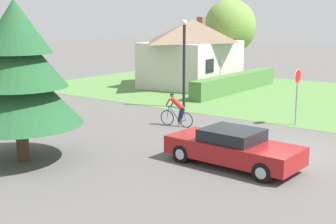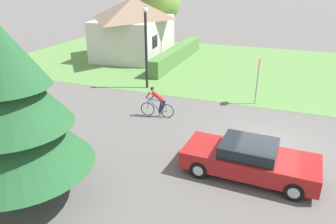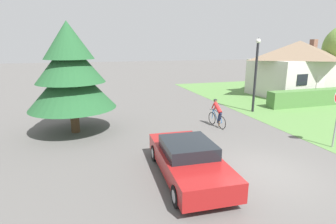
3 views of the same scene
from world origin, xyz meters
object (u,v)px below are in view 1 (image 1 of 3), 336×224
at_px(deciduous_tree_right, 230,27).
at_px(cottage_house, 192,51).
at_px(conifer_tall_near, 18,72).
at_px(sedan_left_lane, 233,148).
at_px(street_lamp, 184,57).
at_px(cyclist, 177,110).
at_px(stop_sign, 297,86).

bearing_deg(deciduous_tree_right, cottage_house, -179.97).
bearing_deg(deciduous_tree_right, conifer_tall_near, -167.21).
relative_size(sedan_left_lane, street_lamp, 0.95).
distance_m(street_lamp, deciduous_tree_right, 14.02).
xyz_separation_m(cyclist, conifer_tall_near, (-7.59, 1.27, 2.41)).
height_order(cottage_house, conifer_tall_near, conifer_tall_near).
xyz_separation_m(cottage_house, deciduous_tree_right, (5.58, 0.00, 1.70)).
relative_size(cottage_house, conifer_tall_near, 1.50).
bearing_deg(street_lamp, stop_sign, -93.94).
bearing_deg(sedan_left_lane, conifer_tall_near, 34.70).
distance_m(cottage_house, street_lamp, 8.87).
xyz_separation_m(sedan_left_lane, cyclist, (3.70, 5.00, 0.10)).
bearing_deg(cyclist, stop_sign, -147.04).
xyz_separation_m(cottage_house, cyclist, (-11.56, -6.88, -1.78)).
relative_size(stop_sign, conifer_tall_near, 0.47).
height_order(sedan_left_lane, deciduous_tree_right, deciduous_tree_right).
height_order(stop_sign, street_lamp, street_lamp).
distance_m(sedan_left_lane, conifer_tall_near, 7.79).
bearing_deg(deciduous_tree_right, stop_sign, -140.49).
bearing_deg(sedan_left_lane, cottage_house, -49.27).
bearing_deg(cottage_house, sedan_left_lane, -146.43).
relative_size(stop_sign, deciduous_tree_right, 0.41).
bearing_deg(cyclist, deciduous_tree_right, -73.70).
relative_size(sedan_left_lane, deciduous_tree_right, 0.73).
bearing_deg(stop_sign, street_lamp, -92.66).
xyz_separation_m(cottage_house, stop_sign, (-8.08, -11.26, -0.67)).
height_order(sedan_left_lane, cyclist, cyclist).
xyz_separation_m(sedan_left_lane, stop_sign, (7.18, 0.62, 1.22)).
bearing_deg(conifer_tall_near, stop_sign, -27.01).
bearing_deg(conifer_tall_near, sedan_left_lane, -58.14).
height_order(cyclist, street_lamp, street_lamp).
distance_m(cottage_house, sedan_left_lane, 19.43).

